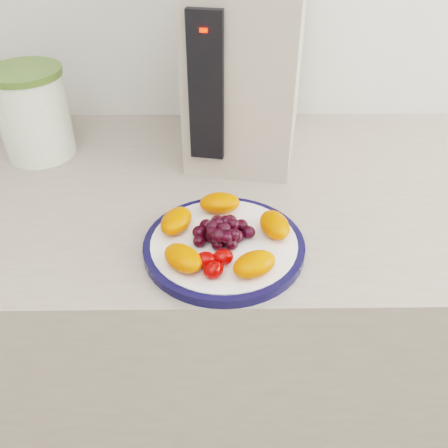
{
  "coord_description": "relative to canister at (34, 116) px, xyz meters",
  "views": [
    {
      "loc": [
        0.1,
        0.44,
        1.39
      ],
      "look_at": [
        0.11,
        1.02,
        0.95
      ],
      "focal_mm": 40.0,
      "sensor_mm": 36.0,
      "label": 1
    }
  ],
  "objects": [
    {
      "name": "canister_lid",
      "position": [
        0.0,
        0.0,
        0.09
      ],
      "size": [
        0.17,
        0.17,
        0.01
      ],
      "primitive_type": "cylinder",
      "rotation": [
        0.0,
        0.0,
        0.26
      ],
      "color": "#506B2E",
      "rests_on": "canister"
    },
    {
      "name": "appliance_led",
      "position": [
        0.33,
        -0.11,
        0.19
      ],
      "size": [
        0.01,
        0.01,
        0.01
      ],
      "primitive_type": "cube",
      "rotation": [
        0.0,
        0.0,
        -0.19
      ],
      "color": "#FF0C05",
      "rests_on": "appliance_panel"
    },
    {
      "name": "counter",
      "position": [
        0.25,
        -0.13,
        -0.53
      ],
      "size": [
        3.5,
        0.6,
        0.9
      ],
      "primitive_type": "cube",
      "color": "#A6998B",
      "rests_on": "floor"
    },
    {
      "name": "fruit_plate",
      "position": [
        0.35,
        -0.31,
        -0.05
      ],
      "size": [
        0.21,
        0.21,
        0.03
      ],
      "color": "#FF4801",
      "rests_on": "plate_face"
    },
    {
      "name": "plate_face",
      "position": [
        0.36,
        -0.31,
        -0.07
      ],
      "size": [
        0.22,
        0.22,
        0.02
      ],
      "primitive_type": "cylinder",
      "color": "white",
      "rests_on": "counter"
    },
    {
      "name": "canister",
      "position": [
        0.0,
        0.0,
        0.0
      ],
      "size": [
        0.16,
        0.16,
        0.16
      ],
      "primitive_type": "cylinder",
      "rotation": [
        0.0,
        0.0,
        0.26
      ],
      "color": "#497022",
      "rests_on": "counter"
    },
    {
      "name": "appliance_panel",
      "position": [
        0.33,
        -0.1,
        0.09
      ],
      "size": [
        0.06,
        0.03,
        0.25
      ],
      "primitive_type": "cube",
      "rotation": [
        0.0,
        0.0,
        -0.19
      ],
      "color": "black",
      "rests_on": "appliance_body"
    },
    {
      "name": "plate_rim",
      "position": [
        0.36,
        -0.31,
        -0.07
      ],
      "size": [
        0.24,
        0.24,
        0.01
      ],
      "primitive_type": "cylinder",
      "color": "#0C0D37",
      "rests_on": "counter"
    },
    {
      "name": "cabinet_face",
      "position": [
        0.25,
        -0.13,
        -0.56
      ],
      "size": [
        3.48,
        0.58,
        0.84
      ],
      "primitive_type": "cube",
      "color": "olive",
      "rests_on": "floor"
    },
    {
      "name": "appliance_body",
      "position": [
        0.4,
        0.03,
        0.09
      ],
      "size": [
        0.24,
        0.3,
        0.34
      ],
      "primitive_type": "cube",
      "rotation": [
        0.0,
        0.0,
        -0.19
      ],
      "color": "#B5A99B",
      "rests_on": "counter"
    }
  ]
}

